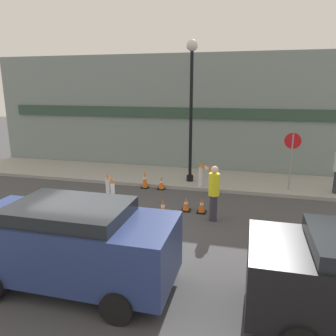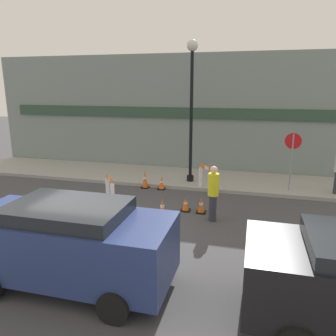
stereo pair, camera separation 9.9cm
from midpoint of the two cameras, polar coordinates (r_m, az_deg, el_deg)
ground_plane at (r=9.60m, az=-12.63°, el=-11.12°), size 60.00×60.00×0.00m
sidewalk_slab at (r=14.87m, az=-2.21°, el=-1.36°), size 18.00×3.09×0.14m
storefront_facade at (r=15.94m, az=-0.63°, el=9.50°), size 18.00×0.22×5.50m
streetlamp_post at (r=13.30m, az=3.86°, el=12.76°), size 0.44×0.44×5.62m
stop_sign at (r=13.12m, az=20.55°, el=2.60°), size 0.59×0.12×2.21m
barricade_0 at (r=12.63m, az=6.51°, el=-1.79°), size 0.72×0.83×1.08m
barricade_1 at (r=11.57m, az=-10.29°, el=-3.78°), size 0.56×0.65×0.99m
traffic_cone_0 at (r=13.29m, az=-4.25°, el=-2.02°), size 0.30×0.30×0.73m
traffic_cone_1 at (r=10.79m, az=5.61°, el=-6.52°), size 0.30×0.30×0.52m
traffic_cone_2 at (r=10.33m, az=-1.16°, el=-7.01°), size 0.30×0.30×0.65m
traffic_cone_3 at (r=10.92m, az=2.89°, el=-6.36°), size 0.30×0.30×0.46m
traffic_cone_4 at (r=13.12m, az=-1.38°, el=-2.64°), size 0.30×0.30×0.53m
person_worker at (r=9.99m, az=7.71°, el=-4.06°), size 0.46×0.46×1.73m
parked_car_1 at (r=7.06m, az=-16.75°, el=-12.00°), size 4.19×1.90×1.78m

